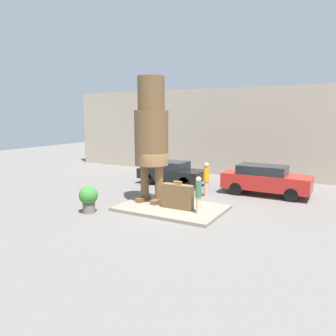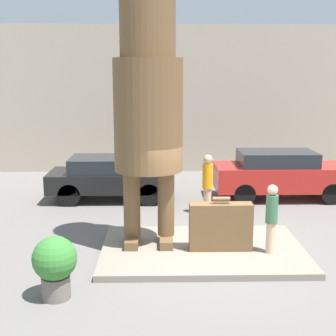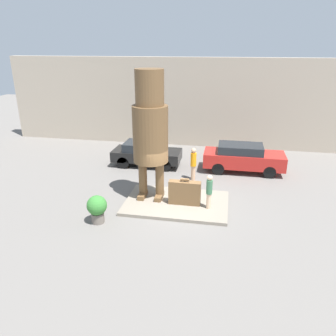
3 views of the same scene
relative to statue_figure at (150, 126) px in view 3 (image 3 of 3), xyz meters
The scene contains 10 objects.
ground_plane 3.79m from the statue_figure, 15.30° to the right, with size 60.00×60.00×0.00m, color slate.
pedestal 3.73m from the statue_figure, 15.30° to the right, with size 4.69×3.13×0.14m.
building_backdrop 9.45m from the statue_figure, 82.36° to the left, with size 28.00×0.60×6.12m.
statue_figure is the anchor object (origin of this frame).
giant_suitcase 3.34m from the statue_figure, 16.18° to the right, with size 1.44×0.38×1.25m.
tourist 3.82m from the statue_figure, 14.54° to the right, with size 0.27×0.27×1.58m.
parked_car_black 5.44m from the statue_figure, 107.29° to the left, with size 4.07×1.74×1.44m.
parked_car_red 6.79m from the statue_figure, 46.04° to the left, with size 4.53×1.71×1.61m.
planter_pot 4.19m from the statue_figure, 123.72° to the right, with size 0.83×0.83×1.20m.
worker_hivis 4.10m from the statue_figure, 58.32° to the left, with size 0.31×0.31×1.81m.
Camera 3 is at (2.11, -13.37, 6.97)m, focal length 35.00 mm.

